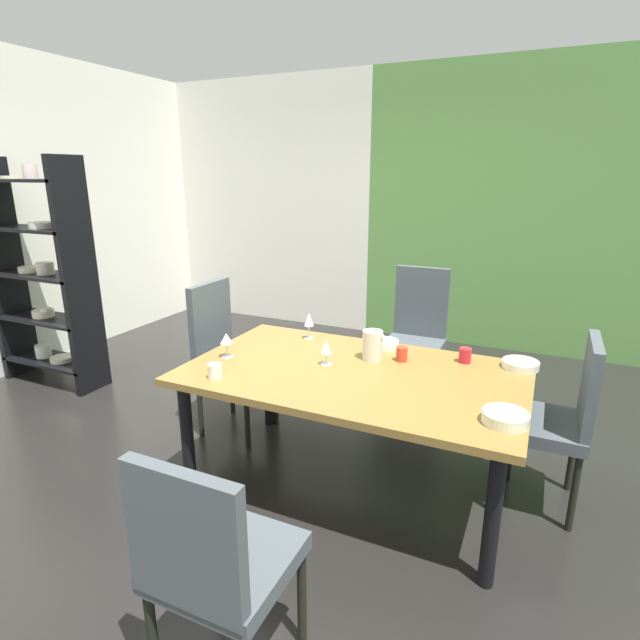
{
  "coord_description": "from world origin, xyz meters",
  "views": [
    {
      "loc": [
        1.55,
        -2.57,
        1.76
      ],
      "look_at": [
        0.26,
        0.23,
        0.85
      ],
      "focal_mm": 28.0,
      "sensor_mm": 36.0,
      "label": 1
    }
  ],
  "objects_px": {
    "chair_head_near": "(213,560)",
    "display_shelf": "(41,275)",
    "serving_bowl_near_window": "(385,344)",
    "chair_right_far": "(559,414)",
    "serving_bowl_east": "(521,364)",
    "cup_corner": "(215,371)",
    "chair_head_far": "(417,330)",
    "wine_glass_rear": "(226,339)",
    "cup_front": "(402,354)",
    "pitcher_left": "(373,345)",
    "chair_left_far": "(226,352)",
    "wine_glass_north": "(326,347)",
    "wine_glass_south": "(309,320)",
    "dining_table": "(353,383)",
    "serving_bowl_west": "(505,418)",
    "cup_center": "(465,355)"
  },
  "relations": [
    {
      "from": "serving_bowl_east",
      "to": "cup_front",
      "type": "height_order",
      "value": "cup_front"
    },
    {
      "from": "wine_glass_rear",
      "to": "cup_front",
      "type": "relative_size",
      "value": 1.76
    },
    {
      "from": "wine_glass_north",
      "to": "chair_right_far",
      "type": "bearing_deg",
      "value": 12.36
    },
    {
      "from": "chair_head_near",
      "to": "wine_glass_north",
      "type": "distance_m",
      "value": 1.37
    },
    {
      "from": "dining_table",
      "to": "serving_bowl_near_window",
      "type": "distance_m",
      "value": 0.45
    },
    {
      "from": "pitcher_left",
      "to": "chair_head_near",
      "type": "bearing_deg",
      "value": -90.94
    },
    {
      "from": "chair_head_far",
      "to": "display_shelf",
      "type": "bearing_deg",
      "value": 18.33
    },
    {
      "from": "dining_table",
      "to": "chair_head_far",
      "type": "bearing_deg",
      "value": 88.87
    },
    {
      "from": "chair_head_near",
      "to": "wine_glass_north",
      "type": "relative_size",
      "value": 6.3
    },
    {
      "from": "cup_center",
      "to": "chair_right_far",
      "type": "bearing_deg",
      "value": -10.55
    },
    {
      "from": "display_shelf",
      "to": "wine_glass_north",
      "type": "height_order",
      "value": "display_shelf"
    },
    {
      "from": "chair_right_far",
      "to": "serving_bowl_east",
      "type": "distance_m",
      "value": 0.32
    },
    {
      "from": "chair_head_near",
      "to": "display_shelf",
      "type": "relative_size",
      "value": 0.5
    },
    {
      "from": "cup_center",
      "to": "serving_bowl_west",
      "type": "bearing_deg",
      "value": -67.44
    },
    {
      "from": "chair_left_far",
      "to": "cup_corner",
      "type": "height_order",
      "value": "chair_left_far"
    },
    {
      "from": "serving_bowl_east",
      "to": "chair_head_far",
      "type": "bearing_deg",
      "value": 131.89
    },
    {
      "from": "display_shelf",
      "to": "serving_bowl_near_window",
      "type": "distance_m",
      "value": 2.96
    },
    {
      "from": "wine_glass_south",
      "to": "serving_bowl_near_window",
      "type": "height_order",
      "value": "wine_glass_south"
    },
    {
      "from": "wine_glass_rear",
      "to": "cup_front",
      "type": "height_order",
      "value": "wine_glass_rear"
    },
    {
      "from": "chair_right_far",
      "to": "wine_glass_north",
      "type": "distance_m",
      "value": 1.28
    },
    {
      "from": "pitcher_left",
      "to": "cup_corner",
      "type": "bearing_deg",
      "value": -137.2
    },
    {
      "from": "chair_head_far",
      "to": "cup_corner",
      "type": "relative_size",
      "value": 13.48
    },
    {
      "from": "dining_table",
      "to": "chair_head_far",
      "type": "relative_size",
      "value": 1.73
    },
    {
      "from": "display_shelf",
      "to": "serving_bowl_west",
      "type": "distance_m",
      "value": 3.78
    },
    {
      "from": "chair_left_far",
      "to": "pitcher_left",
      "type": "xyz_separation_m",
      "value": [
        1.09,
        -0.08,
        0.23
      ]
    },
    {
      "from": "dining_table",
      "to": "serving_bowl_near_window",
      "type": "xyz_separation_m",
      "value": [
        0.04,
        0.44,
        0.09
      ]
    },
    {
      "from": "cup_front",
      "to": "serving_bowl_west",
      "type": "bearing_deg",
      "value": -41.45
    },
    {
      "from": "serving_bowl_east",
      "to": "serving_bowl_west",
      "type": "height_order",
      "value": "serving_bowl_west"
    },
    {
      "from": "dining_table",
      "to": "wine_glass_rear",
      "type": "relative_size",
      "value": 12.33
    },
    {
      "from": "chair_left_far",
      "to": "wine_glass_rear",
      "type": "height_order",
      "value": "chair_left_far"
    },
    {
      "from": "serving_bowl_west",
      "to": "cup_corner",
      "type": "distance_m",
      "value": 1.44
    },
    {
      "from": "chair_head_near",
      "to": "cup_center",
      "type": "xyz_separation_m",
      "value": [
        0.52,
        1.69,
        0.22
      ]
    },
    {
      "from": "serving_bowl_west",
      "to": "cup_center",
      "type": "distance_m",
      "value": 0.72
    },
    {
      "from": "chair_head_near",
      "to": "cup_corner",
      "type": "distance_m",
      "value": 1.13
    },
    {
      "from": "serving_bowl_east",
      "to": "cup_corner",
      "type": "relative_size",
      "value": 2.52
    },
    {
      "from": "wine_glass_south",
      "to": "pitcher_left",
      "type": "distance_m",
      "value": 0.53
    },
    {
      "from": "serving_bowl_near_window",
      "to": "chair_right_far",
      "type": "bearing_deg",
      "value": -8.8
    },
    {
      "from": "wine_glass_rear",
      "to": "serving_bowl_near_window",
      "type": "height_order",
      "value": "wine_glass_rear"
    },
    {
      "from": "cup_center",
      "to": "dining_table",
      "type": "bearing_deg",
      "value": -144.32
    },
    {
      "from": "display_shelf",
      "to": "pitcher_left",
      "type": "relative_size",
      "value": 10.86
    },
    {
      "from": "serving_bowl_west",
      "to": "pitcher_left",
      "type": "bearing_deg",
      "value": 147.29
    },
    {
      "from": "chair_head_far",
      "to": "cup_center",
      "type": "relative_size",
      "value": 12.33
    },
    {
      "from": "chair_head_far",
      "to": "wine_glass_north",
      "type": "height_order",
      "value": "chair_head_far"
    },
    {
      "from": "dining_table",
      "to": "chair_head_near",
      "type": "relative_size",
      "value": 1.94
    },
    {
      "from": "wine_glass_rear",
      "to": "wine_glass_north",
      "type": "bearing_deg",
      "value": 13.19
    },
    {
      "from": "chair_left_far",
      "to": "dining_table",
      "type": "bearing_deg",
      "value": 74.73
    },
    {
      "from": "cup_center",
      "to": "serving_bowl_near_window",
      "type": "bearing_deg",
      "value": 173.03
    },
    {
      "from": "wine_glass_north",
      "to": "dining_table",
      "type": "bearing_deg",
      "value": -6.65
    },
    {
      "from": "serving_bowl_east",
      "to": "serving_bowl_west",
      "type": "distance_m",
      "value": 0.71
    },
    {
      "from": "display_shelf",
      "to": "chair_left_far",
      "type": "bearing_deg",
      "value": -1.82
    }
  ]
}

